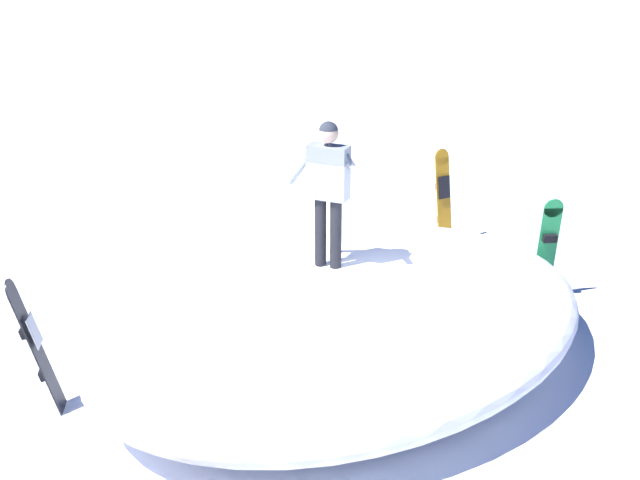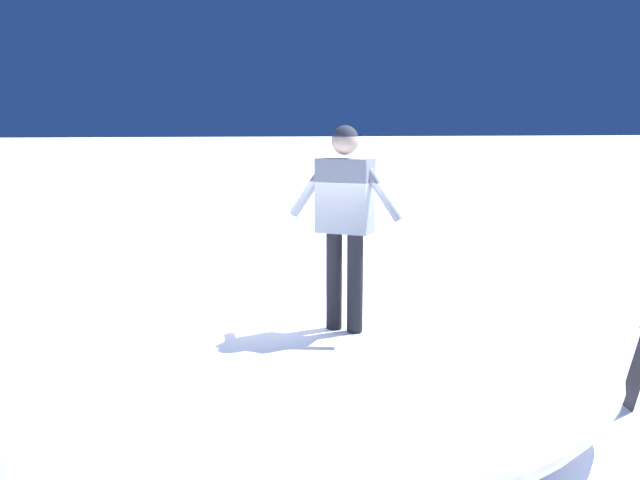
# 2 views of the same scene
# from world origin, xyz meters

# --- Properties ---
(ground) EXTENTS (240.00, 240.00, 0.00)m
(ground) POSITION_xyz_m (0.00, 0.00, 0.00)
(ground) COLOR white
(snow_mound) EXTENTS (7.41, 8.12, 1.19)m
(snow_mound) POSITION_xyz_m (-0.40, -0.54, 0.59)
(snow_mound) COLOR white
(snow_mound) RESTS_ON ground
(snowboarder_standing) EXTENTS (0.67, 0.93, 1.80)m
(snowboarder_standing) POSITION_xyz_m (-0.72, -0.70, 2.28)
(snowboarder_standing) COLOR black
(snowboarder_standing) RESTS_ON snow_mound
(backpack_near) EXTENTS (0.57, 0.66, 0.36)m
(backpack_near) POSITION_xyz_m (2.33, -2.72, 0.18)
(backpack_near) COLOR maroon
(backpack_near) RESTS_ON ground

